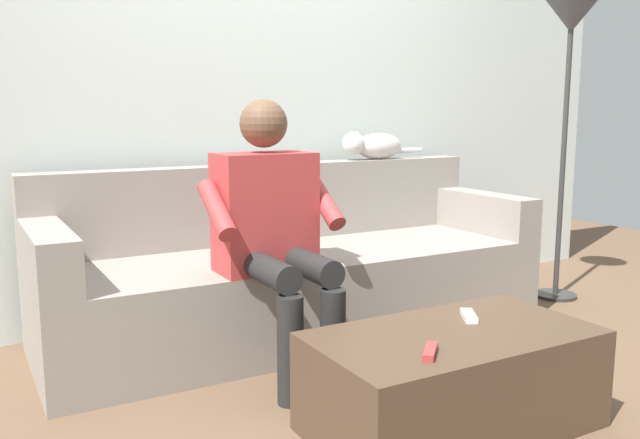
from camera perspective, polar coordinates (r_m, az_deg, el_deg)
ground_plane at (r=2.77m, az=4.81°, el=-13.59°), size 8.00×8.00×0.00m
back_wall at (r=3.61m, az=-5.89°, el=12.25°), size 5.00×0.06×2.53m
couch at (r=3.27m, az=-2.17°, el=-4.84°), size 2.41×0.79×0.81m
coffee_table at (r=2.37m, az=11.24°, el=-13.33°), size 0.97×0.53×0.34m
person_solo_seated at (r=2.71m, az=-4.09°, el=-0.33°), size 0.55×0.57×1.12m
cat_on_backrest at (r=3.74m, az=4.54°, el=6.34°), size 0.52×0.13×0.16m
remote_white at (r=2.46m, az=12.62°, el=-8.04°), size 0.10×0.13×0.02m
remote_red at (r=2.09m, az=9.41°, el=-11.08°), size 0.12×0.12×0.02m
floor_lamp at (r=4.03m, az=20.63°, el=14.36°), size 0.32×0.32×1.70m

